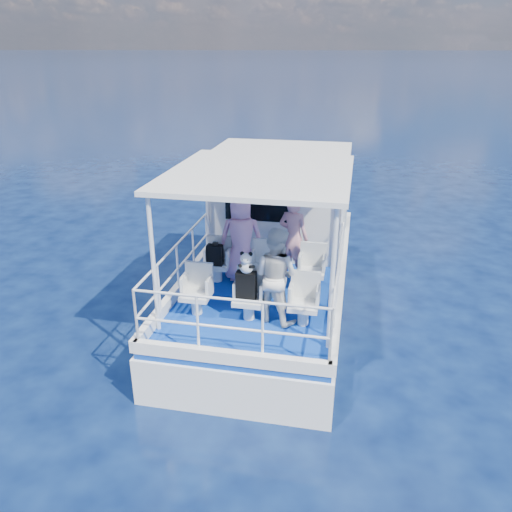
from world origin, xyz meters
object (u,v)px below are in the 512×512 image
(passenger_port_fwd, at_px, (241,238))
(panda, at_px, (246,262))
(passenger_stbd_aft, at_px, (275,275))
(backpack_center, at_px, (246,286))

(passenger_port_fwd, bearing_deg, panda, 95.19)
(passenger_stbd_aft, distance_m, backpack_center, 0.50)
(passenger_stbd_aft, height_order, panda, passenger_stbd_aft)
(backpack_center, bearing_deg, passenger_stbd_aft, 10.84)
(backpack_center, relative_size, panda, 1.33)
(passenger_stbd_aft, xyz_separation_m, backpack_center, (-0.46, -0.09, -0.19))
(backpack_center, bearing_deg, passenger_port_fwd, 105.74)
(passenger_stbd_aft, bearing_deg, passenger_port_fwd, -36.38)
(passenger_stbd_aft, relative_size, backpack_center, 3.37)
(passenger_port_fwd, relative_size, passenger_stbd_aft, 1.05)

